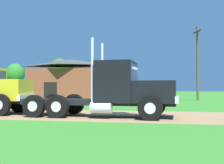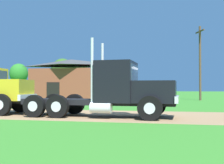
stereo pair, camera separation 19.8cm
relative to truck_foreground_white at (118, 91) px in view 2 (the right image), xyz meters
name	(u,v)px [view 2 (the right image)]	position (x,y,z in m)	size (l,w,h in m)	color
ground_plane	(122,115)	(0.05, 0.95, -1.30)	(200.00, 200.00, 0.00)	#388227
dirt_track	(122,115)	(0.05, 0.95, -1.30)	(120.00, 6.11, 0.01)	#9E7A53
truck_foreground_white	(118,91)	(0.00, 0.00, 0.00)	(8.05, 2.84, 3.88)	black
shed_building	(71,79)	(-11.37, 24.20, 1.34)	(10.93, 6.13, 5.49)	brown
utility_pole_near	(200,61)	(5.87, 20.38, 3.27)	(0.83, 2.13, 8.64)	brown
tree_left	(19,74)	(-26.07, 35.35, 2.84)	(3.47, 3.47, 6.08)	#513823
tree_mid	(62,71)	(-15.13, 30.30, 2.91)	(3.76, 3.76, 6.31)	#513823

